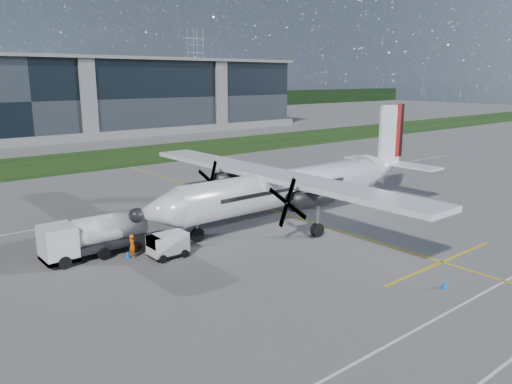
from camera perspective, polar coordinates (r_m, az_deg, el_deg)
ground at (r=67.73m, az=-16.84°, el=2.57°), size 400.00×400.00×0.00m
grass_strip at (r=75.09m, az=-19.22°, el=3.39°), size 400.00×18.00×0.04m
terminal_building at (r=104.92m, az=-25.78°, el=9.48°), size 120.00×20.00×15.00m
pylon_east at (r=204.17m, az=-6.90°, el=13.84°), size 9.00×4.60×30.00m
yellow_taxiway_centerline at (r=44.11m, az=2.31°, el=-2.25°), size 0.20×70.00×0.01m
turboprop_aircraft at (r=41.15m, az=4.56°, el=3.07°), size 29.12×30.20×9.06m
fuel_tanker_truck at (r=34.48m, az=-18.70°, el=-4.99°), size 7.22×2.35×2.71m
baggage_tug at (r=33.40m, az=-10.03°, el=-6.05°), size 2.68×1.61×1.61m
ground_crew_person at (r=33.74m, az=-13.98°, el=-5.85°), size 0.54×0.75×1.83m
safety_cone_portwing at (r=30.38m, az=20.77°, el=-9.81°), size 0.36×0.36×0.50m
safety_cone_nose_port at (r=33.75m, az=-10.54°, el=-6.87°), size 0.36×0.36×0.50m
safety_cone_tail at (r=51.21m, az=15.46°, el=-0.29°), size 0.36×0.36×0.50m
safety_cone_fwd at (r=33.96m, az=-14.44°, el=-6.95°), size 0.36×0.36×0.50m
safety_cone_nose_stbd at (r=36.12m, az=-13.85°, el=-5.70°), size 0.36×0.36×0.50m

